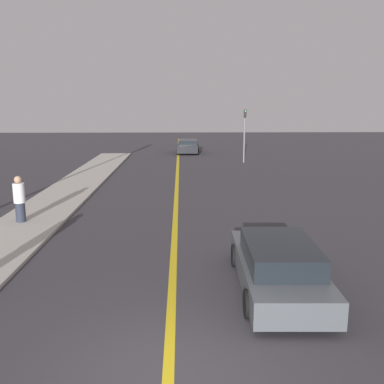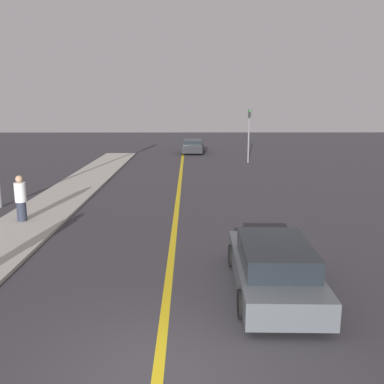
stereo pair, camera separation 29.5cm
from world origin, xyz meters
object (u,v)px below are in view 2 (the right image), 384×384
at_px(traffic_light, 249,130).
at_px(car_ahead_center, 193,146).
at_px(car_near_right_lane, 273,266).
at_px(pedestrian_mid_group, 21,199).

bearing_deg(traffic_light, car_ahead_center, 122.14).
height_order(car_near_right_lane, car_ahead_center, car_near_right_lane).
bearing_deg(pedestrian_mid_group, traffic_light, 57.06).
bearing_deg(car_ahead_center, traffic_light, -55.85).
relative_size(car_ahead_center, pedestrian_mid_group, 2.50).
distance_m(car_ahead_center, pedestrian_mid_group, 24.11).
height_order(car_near_right_lane, traffic_light, traffic_light).
distance_m(car_near_right_lane, pedestrian_mid_group, 10.18).
bearing_deg(pedestrian_mid_group, car_ahead_center, 74.11).
distance_m(pedestrian_mid_group, traffic_light, 19.82).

